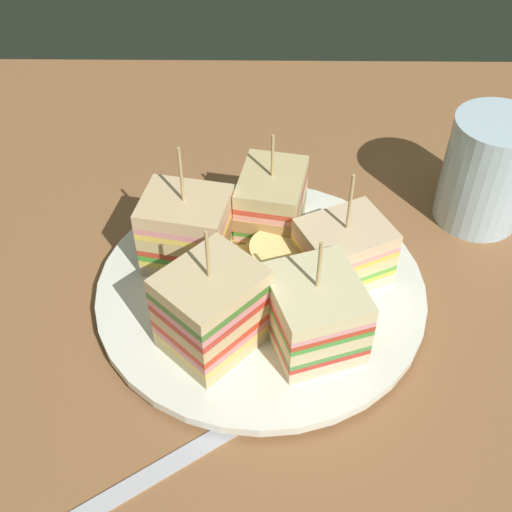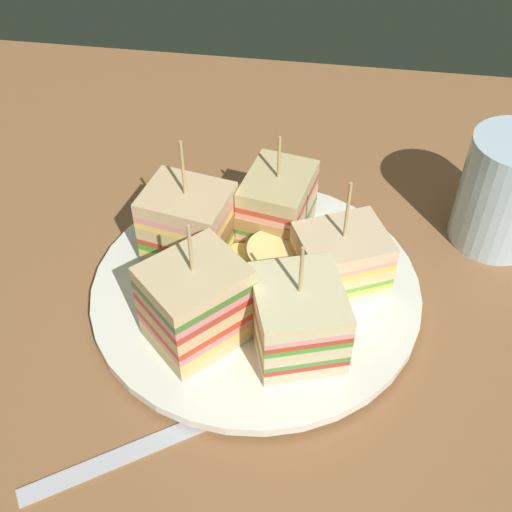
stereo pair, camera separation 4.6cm
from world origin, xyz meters
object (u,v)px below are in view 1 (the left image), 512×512
sandwich_wedge_2 (206,310)px  chip_pile (266,260)px  drinking_glass (481,177)px  sandwich_wedge_3 (309,313)px  plate (256,290)px  sandwich_wedge_0 (267,204)px  sandwich_wedge_4 (338,251)px  spoon (230,423)px  sandwich_wedge_1 (182,231)px

sandwich_wedge_2 → chip_pile: bearing=13.3°
drinking_glass → sandwich_wedge_3: bearing=-135.1°
plate → sandwich_wedge_3: sandwich_wedge_3 is taller
plate → sandwich_wedge_2: bearing=-121.2°
sandwich_wedge_0 → sandwich_wedge_4: (5.24, -4.84, -0.41)cm
chip_pile → spoon: 12.95cm
sandwich_wedge_2 → sandwich_wedge_3: (6.73, 0.25, -0.53)cm
sandwich_wedge_4 → chip_pile: (-5.28, 0.22, -1.11)cm
sandwich_wedge_4 → sandwich_wedge_3: bearing=42.7°
sandwich_wedge_4 → sandwich_wedge_1: bearing=-32.9°
spoon → plate: bearing=48.0°
sandwich_wedge_0 → sandwich_wedge_3: 11.44cm
sandwich_wedge_0 → sandwich_wedge_1: bearing=-50.6°
sandwich_wedge_3 → spoon: 8.71cm
drinking_glass → sandwich_wedge_0: bearing=-168.4°
spoon → sandwich_wedge_4: bearing=24.4°
chip_pile → sandwich_wedge_3: bearing=-66.5°
chip_pile → spoon: (-2.23, -12.57, -2.16)cm
sandwich_wedge_0 → spoon: 17.73cm
sandwich_wedge_1 → drinking_glass: sandwich_wedge_1 is taller
sandwich_wedge_3 → chip_pile: size_ratio=1.27×
plate → spoon: plate is taller
sandwich_wedge_1 → chip_pile: sandwich_wedge_1 is taller
chip_pile → drinking_glass: size_ratio=0.76×
sandwich_wedge_1 → spoon: sandwich_wedge_1 is taller
spoon → drinking_glass: bearing=12.0°
sandwich_wedge_4 → drinking_glass: size_ratio=0.99×
sandwich_wedge_0 → sandwich_wedge_3: size_ratio=0.99×
sandwich_wedge_2 → chip_pile: 8.03cm
chip_pile → drinking_glass: drinking_glass is taller
sandwich_wedge_3 → spoon: size_ratio=0.64×
chip_pile → drinking_glass: bearing=25.1°
chip_pile → plate: bearing=-116.5°
sandwich_wedge_0 → spoon: bearing=3.5°
sandwich_wedge_2 → sandwich_wedge_4: 11.30cm
sandwich_wedge_1 → sandwich_wedge_4: 11.64cm
sandwich_wedge_2 → spoon: bearing=-120.4°
spoon → sandwich_wedge_1: bearing=71.9°
sandwich_wedge_1 → spoon: size_ratio=0.72×
plate → sandwich_wedge_1: sandwich_wedge_1 is taller
sandwich_wedge_2 → chip_pile: (3.92, 6.72, -2.00)cm
sandwich_wedge_1 → sandwich_wedge_3: (9.07, -7.70, -0.26)cm
plate → drinking_glass: drinking_glass is taller
plate → drinking_glass: (18.32, 9.69, 3.26)cm
plate → sandwich_wedge_1: bearing=154.0°
sandwich_wedge_2 → chip_pile: sandwich_wedge_2 is taller
sandwich_wedge_4 → spoon: size_ratio=0.65×
sandwich_wedge_0 → sandwich_wedge_1: 7.15cm
plate → sandwich_wedge_3: (3.54, -5.01, 3.21)cm
sandwich_wedge_0 → sandwich_wedge_3: same height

